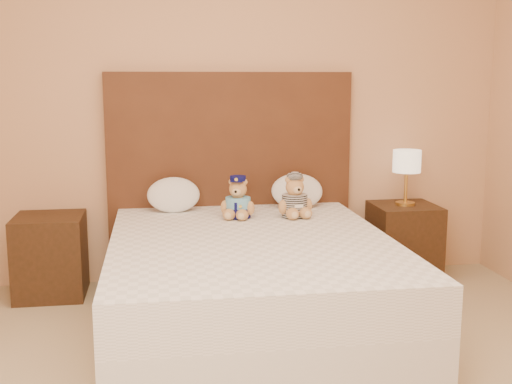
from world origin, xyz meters
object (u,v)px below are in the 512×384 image
at_px(nightstand_right, 404,242).
at_px(pillow_right, 297,189).
at_px(nightstand_left, 51,256).
at_px(lamp, 407,164).
at_px(teddy_police, 238,197).
at_px(pillow_left, 173,193).
at_px(teddy_prisoner, 295,196).
at_px(bed, 251,284).

distance_m(nightstand_right, pillow_right, 0.90).
height_order(nightstand_left, lamp, lamp).
distance_m(nightstand_left, teddy_police, 1.33).
bearing_deg(pillow_left, teddy_police, -34.22).
height_order(teddy_prisoner, pillow_right, teddy_prisoner).
bearing_deg(pillow_left, teddy_prisoner, -21.26).
bearing_deg(teddy_police, pillow_right, 50.54).
relative_size(nightstand_right, teddy_prisoner, 1.98).
distance_m(lamp, pillow_left, 1.68).
bearing_deg(teddy_prisoner, nightstand_right, 8.22).
relative_size(lamp, teddy_police, 1.45).
bearing_deg(pillow_right, bed, -118.60).
xyz_separation_m(lamp, pillow_right, (-0.80, 0.03, -0.17)).
height_order(bed, nightstand_right, same).
height_order(teddy_prisoner, pillow_left, teddy_prisoner).
distance_m(bed, nightstand_left, 1.48).
bearing_deg(teddy_police, bed, -70.31).
distance_m(nightstand_left, pillow_left, 0.93).
relative_size(teddy_police, pillow_right, 0.75).
bearing_deg(pillow_left, nightstand_right, -1.03).
bearing_deg(teddy_police, nightstand_left, -172.25).
relative_size(nightstand_left, pillow_right, 1.49).
xyz_separation_m(nightstand_right, pillow_left, (-1.67, 0.03, 0.40)).
height_order(nightstand_left, teddy_police, teddy_police).
xyz_separation_m(nightstand_left, teddy_police, (1.24, -0.25, 0.41)).
height_order(bed, pillow_left, pillow_left).
distance_m(pillow_left, pillow_right, 0.87).
xyz_separation_m(nightstand_left, teddy_prisoner, (1.62, -0.28, 0.41)).
relative_size(nightstand_right, pillow_right, 1.49).
distance_m(nightstand_left, pillow_right, 1.75).
bearing_deg(lamp, teddy_prisoner, -162.65).
bearing_deg(lamp, bed, -147.38).
xyz_separation_m(nightstand_right, lamp, (-0.00, 0.00, 0.57)).
height_order(lamp, pillow_right, lamp).
bearing_deg(lamp, teddy_police, -168.74).
distance_m(nightstand_right, lamp, 0.57).
relative_size(nightstand_right, pillow_left, 1.53).
xyz_separation_m(teddy_prisoner, pillow_left, (-0.79, 0.31, -0.01)).
height_order(lamp, pillow_left, lamp).
bearing_deg(pillow_right, pillow_left, 180.00).
height_order(nightstand_right, pillow_right, pillow_right).
bearing_deg(teddy_prisoner, bed, -134.20).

